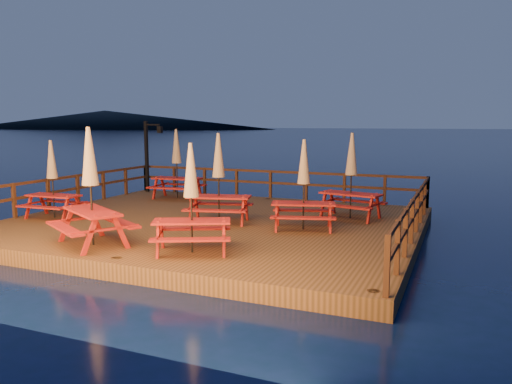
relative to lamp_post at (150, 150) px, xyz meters
The scene contains 13 objects.
ground 7.39m from the lamp_post, 40.16° to the right, with size 500.00×500.00×0.00m, color #051233.
deck 7.33m from the lamp_post, 40.16° to the right, with size 12.00×10.00×0.40m, color #452F16.
deck_piles 7.48m from the lamp_post, 40.16° to the right, with size 11.44×9.44×1.40m.
railing 6.15m from the lamp_post, 27.22° to the right, with size 11.80×9.75×1.10m.
lamp_post is the anchor object (origin of this frame).
headland_left 241.46m from the lamp_post, 129.82° to the left, with size 180.00×84.00×9.00m, color black.
picnic_table_0 7.45m from the lamp_post, 39.91° to the right, with size 2.18×1.94×2.65m.
picnic_table_1 6.16m from the lamp_post, 84.21° to the right, with size 1.76×1.47×2.41m.
picnic_table_2 9.36m from the lamp_post, 63.91° to the right, with size 2.55×2.41×2.85m.
picnic_table_3 10.52m from the lamp_post, 50.39° to the right, with size 2.20×2.06×2.51m.
picnic_table_4 9.55m from the lamp_post, 15.94° to the right, with size 2.11×1.86×2.64m.
picnic_table_5 9.57m from the lamp_post, 29.66° to the right, with size 2.08×1.88×2.50m.
picnic_table_6 2.37m from the lamp_post, 29.40° to the right, with size 2.03×1.72×2.70m.
Camera 1 is at (6.96, -13.25, 3.37)m, focal length 35.00 mm.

